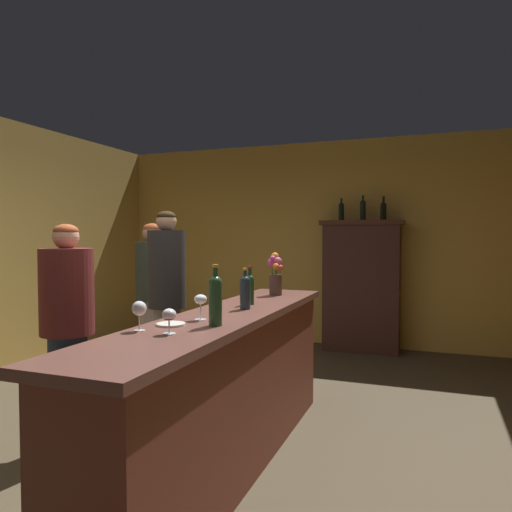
{
  "coord_description": "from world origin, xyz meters",
  "views": [
    {
      "loc": [
        1.75,
        -2.94,
        1.49
      ],
      "look_at": [
        0.55,
        0.26,
        1.35
      ],
      "focal_mm": 33.46,
      "sensor_mm": 36.0,
      "label": 1
    }
  ],
  "objects_px": {
    "display_bottle_left": "(341,211)",
    "flower_arrangement": "(275,274)",
    "bar_counter": "(225,391)",
    "wine_glass_mid": "(200,300)",
    "cheese_plate": "(171,324)",
    "patron_tall": "(153,294)",
    "display_cabinet": "(362,283)",
    "wine_bottle_rose": "(215,298)",
    "wine_glass_front": "(169,316)",
    "display_bottle_center": "(383,210)",
    "wine_glass_rear": "(139,309)",
    "patron_redhead": "(167,301)",
    "patron_in_grey": "(67,327)",
    "display_bottle_midleft": "(363,209)",
    "wine_bottle_malbec": "(250,288)",
    "wine_bottle_chardonnay": "(245,291)"
  },
  "relations": [
    {
      "from": "display_cabinet",
      "to": "wine_bottle_rose",
      "type": "height_order",
      "value": "display_cabinet"
    },
    {
      "from": "wine_glass_mid",
      "to": "display_bottle_center",
      "type": "relative_size",
      "value": 0.5
    },
    {
      "from": "cheese_plate",
      "to": "patron_tall",
      "type": "xyz_separation_m",
      "value": [
        -1.35,
        1.92,
        -0.11
      ]
    },
    {
      "from": "wine_bottle_malbec",
      "to": "display_bottle_center",
      "type": "height_order",
      "value": "display_bottle_center"
    },
    {
      "from": "wine_bottle_chardonnay",
      "to": "wine_glass_front",
      "type": "xyz_separation_m",
      "value": [
        -0.05,
        -0.89,
        -0.03
      ]
    },
    {
      "from": "bar_counter",
      "to": "wine_glass_rear",
      "type": "distance_m",
      "value": 0.92
    },
    {
      "from": "wine_glass_rear",
      "to": "display_bottle_midleft",
      "type": "distance_m",
      "value": 4.26
    },
    {
      "from": "wine_bottle_malbec",
      "to": "flower_arrangement",
      "type": "relative_size",
      "value": 0.78
    },
    {
      "from": "cheese_plate",
      "to": "wine_bottle_chardonnay",
      "type": "bearing_deg",
      "value": 76.48
    },
    {
      "from": "wine_bottle_malbec",
      "to": "patron_redhead",
      "type": "relative_size",
      "value": 0.16
    },
    {
      "from": "wine_glass_front",
      "to": "wine_glass_rear",
      "type": "relative_size",
      "value": 0.83
    },
    {
      "from": "wine_glass_front",
      "to": "bar_counter",
      "type": "bearing_deg",
      "value": 90.1
    },
    {
      "from": "wine_bottle_rose",
      "to": "display_bottle_midleft",
      "type": "bearing_deg",
      "value": 86.31
    },
    {
      "from": "cheese_plate",
      "to": "patron_redhead",
      "type": "distance_m",
      "value": 1.46
    },
    {
      "from": "display_bottle_midleft",
      "to": "display_bottle_center",
      "type": "distance_m",
      "value": 0.26
    },
    {
      "from": "wine_glass_mid",
      "to": "patron_in_grey",
      "type": "bearing_deg",
      "value": 172.4
    },
    {
      "from": "wine_glass_front",
      "to": "wine_glass_mid",
      "type": "distance_m",
      "value": 0.42
    },
    {
      "from": "patron_in_grey",
      "to": "patron_redhead",
      "type": "xyz_separation_m",
      "value": [
        0.27,
        0.88,
        0.08
      ]
    },
    {
      "from": "bar_counter",
      "to": "wine_glass_mid",
      "type": "distance_m",
      "value": 0.66
    },
    {
      "from": "bar_counter",
      "to": "wine_bottle_malbec",
      "type": "xyz_separation_m",
      "value": [
        0.0,
        0.43,
        0.62
      ]
    },
    {
      "from": "display_bottle_center",
      "to": "wine_glass_rear",
      "type": "bearing_deg",
      "value": -101.07
    },
    {
      "from": "wine_bottle_malbec",
      "to": "wine_glass_mid",
      "type": "relative_size",
      "value": 1.85
    },
    {
      "from": "wine_bottle_chardonnay",
      "to": "display_bottle_center",
      "type": "height_order",
      "value": "display_bottle_center"
    },
    {
      "from": "wine_bottle_chardonnay",
      "to": "patron_redhead",
      "type": "height_order",
      "value": "patron_redhead"
    },
    {
      "from": "patron_redhead",
      "to": "flower_arrangement",
      "type": "bearing_deg",
      "value": 78.64
    },
    {
      "from": "wine_glass_rear",
      "to": "patron_in_grey",
      "type": "xyz_separation_m",
      "value": [
        -0.97,
        0.55,
        -0.26
      ]
    },
    {
      "from": "wine_bottle_rose",
      "to": "patron_tall",
      "type": "relative_size",
      "value": 0.21
    },
    {
      "from": "wine_bottle_rose",
      "to": "wine_bottle_malbec",
      "type": "xyz_separation_m",
      "value": [
        -0.12,
        0.82,
        -0.03
      ]
    },
    {
      "from": "bar_counter",
      "to": "wine_glass_mid",
      "type": "xyz_separation_m",
      "value": [
        -0.04,
        -0.26,
        0.61
      ]
    },
    {
      "from": "patron_in_grey",
      "to": "patron_redhead",
      "type": "relative_size",
      "value": 0.92
    },
    {
      "from": "wine_glass_mid",
      "to": "flower_arrangement",
      "type": "distance_m",
      "value": 1.28
    },
    {
      "from": "bar_counter",
      "to": "flower_arrangement",
      "type": "xyz_separation_m",
      "value": [
        0.0,
        1.02,
        0.67
      ]
    },
    {
      "from": "wine_bottle_rose",
      "to": "wine_glass_front",
      "type": "height_order",
      "value": "wine_bottle_rose"
    },
    {
      "from": "wine_bottle_chardonnay",
      "to": "wine_glass_mid",
      "type": "distance_m",
      "value": 0.48
    },
    {
      "from": "wine_glass_front",
      "to": "wine_glass_rear",
      "type": "bearing_deg",
      "value": 174.84
    },
    {
      "from": "wine_bottle_malbec",
      "to": "patron_tall",
      "type": "bearing_deg",
      "value": 145.24
    },
    {
      "from": "patron_in_grey",
      "to": "wine_glass_front",
      "type": "bearing_deg",
      "value": -14.72
    },
    {
      "from": "wine_glass_mid",
      "to": "wine_glass_rear",
      "type": "height_order",
      "value": "wine_glass_rear"
    },
    {
      "from": "wine_glass_mid",
      "to": "cheese_plate",
      "type": "distance_m",
      "value": 0.25
    },
    {
      "from": "display_bottle_left",
      "to": "flower_arrangement",
      "type": "bearing_deg",
      "value": -92.11
    },
    {
      "from": "display_bottle_left",
      "to": "display_cabinet",
      "type": "bearing_deg",
      "value": -0.0
    },
    {
      "from": "wine_bottle_rose",
      "to": "cheese_plate",
      "type": "bearing_deg",
      "value": -160.99
    },
    {
      "from": "wine_glass_mid",
      "to": "display_bottle_left",
      "type": "relative_size",
      "value": 0.51
    },
    {
      "from": "wine_bottle_chardonnay",
      "to": "wine_glass_rear",
      "type": "height_order",
      "value": "wine_bottle_chardonnay"
    },
    {
      "from": "flower_arrangement",
      "to": "patron_in_grey",
      "type": "height_order",
      "value": "patron_in_grey"
    },
    {
      "from": "display_cabinet",
      "to": "wine_glass_mid",
      "type": "distance_m",
      "value": 3.79
    },
    {
      "from": "bar_counter",
      "to": "patron_tall",
      "type": "bearing_deg",
      "value": 135.31
    },
    {
      "from": "bar_counter",
      "to": "patron_redhead",
      "type": "height_order",
      "value": "patron_redhead"
    },
    {
      "from": "display_bottle_midleft",
      "to": "wine_bottle_rose",
      "type": "bearing_deg",
      "value": -93.69
    },
    {
      "from": "wine_glass_front",
      "to": "patron_in_grey",
      "type": "height_order",
      "value": "patron_in_grey"
    }
  ]
}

